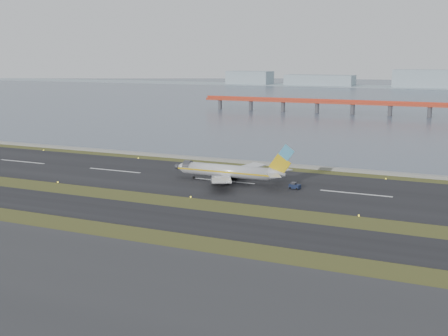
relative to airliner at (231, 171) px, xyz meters
The scene contains 10 objects.
ground 29.35m from the airliner, 95.08° to the right, with size 1000.00×1000.00×0.00m, color #304117.
apron_strip 84.14m from the airliner, 91.76° to the right, with size 1000.00×50.00×0.10m, color #2E2F31.
taxiway_strip 41.26m from the airliner, 93.60° to the right, with size 1000.00×18.00×0.10m, color black.
runway_strip 4.38m from the airliner, 159.49° to the left, with size 1000.00×45.00×0.10m, color black.
seawall 31.21m from the airliner, 94.77° to the left, with size 1000.00×2.50×1.00m, color gray.
bay_water 430.99m from the airliner, 90.34° to the left, with size 1400.00×800.00×1.30m, color #4B586C.
red_pier 221.68m from the airliner, 85.49° to the left, with size 260.00×5.00×10.20m.
far_shoreline 591.08m from the airliner, 88.93° to the left, with size 1400.00×80.00×60.50m.
airliner is the anchor object (origin of this frame).
pushback_tug 20.41m from the airliner, ahead, with size 3.40×2.37×2.00m.
Camera 1 is at (67.46, -123.43, 37.32)m, focal length 45.00 mm.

